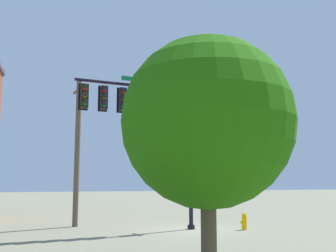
{
  "coord_description": "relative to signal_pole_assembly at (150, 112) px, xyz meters",
  "views": [
    {
      "loc": [
        6.21,
        18.58,
        2.44
      ],
      "look_at": [
        1.05,
        -0.47,
        5.13
      ],
      "focal_mm": 41.65,
      "sensor_mm": 36.0,
      "label": 1
    }
  ],
  "objects": [
    {
      "name": "ground_plane",
      "position": [
        -2.17,
        -0.38,
        -5.67
      ],
      "size": [
        120.0,
        120.0,
        0.0
      ],
      "primitive_type": "plane",
      "color": "gray"
    },
    {
      "name": "signal_pole_assembly",
      "position": [
        0.0,
        0.0,
        0.0
      ],
      "size": [
        6.5,
        1.7,
        7.39
      ],
      "color": "black",
      "rests_on": "ground_plane"
    },
    {
      "name": "utility_pole",
      "position": [
        3.3,
        -2.92,
        -1.64
      ],
      "size": [
        0.57,
        1.77,
        7.81
      ],
      "color": "brown",
      "rests_on": "ground_plane"
    },
    {
      "name": "tree_near",
      "position": [
        0.84,
        9.84,
        -1.93
      ],
      "size": [
        4.0,
        4.0,
        5.75
      ],
      "color": "brown",
      "rests_on": "ground_plane"
    },
    {
      "name": "fire_hydrant",
      "position": [
        -4.59,
        0.5,
        -5.26
      ],
      "size": [
        0.33,
        0.24,
        0.83
      ],
      "color": "#F1B603",
      "rests_on": "ground_plane"
    }
  ]
}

